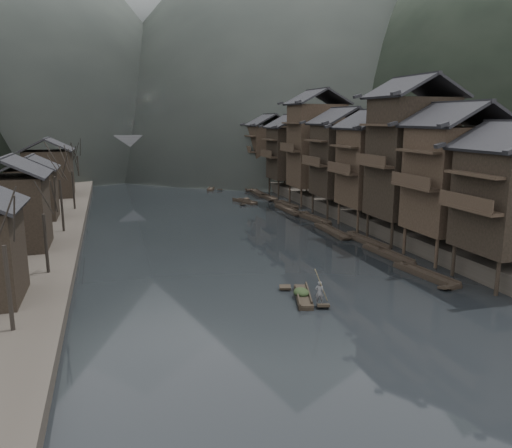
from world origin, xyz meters
name	(u,v)px	position (x,y,z in m)	size (l,w,h in m)	color
water	(264,271)	(0.00, 0.00, 0.00)	(300.00, 300.00, 0.00)	black
right_bank	(385,185)	(35.00, 40.00, 0.90)	(40.00, 200.00, 1.80)	#2D2823
stilt_houses	(350,146)	(17.28, 19.14, 9.02)	(9.00, 67.60, 16.83)	black
left_houses	(27,183)	(-20.50, 20.12, 5.66)	(8.10, 53.20, 8.73)	black
bare_trees	(64,171)	(-17.00, 23.94, 6.46)	(3.87, 72.38, 7.75)	black
moored_sampans	(296,212)	(11.86, 23.38, 0.20)	(3.27, 65.55, 0.47)	black
midriver_boats	(208,188)	(4.87, 49.25, 0.20)	(7.88, 36.14, 0.45)	black
stone_bridge	(165,153)	(0.00, 72.00, 5.11)	(40.00, 6.00, 9.00)	#4C4C4F
hero_sampan	(303,296)	(0.68, -7.12, 0.20)	(2.24, 4.92, 0.43)	black
cargo_heap	(301,288)	(0.62, -6.91, 0.76)	(1.08, 1.41, 0.65)	black
boatman	(319,289)	(1.17, -8.76, 1.23)	(0.58, 0.38, 1.59)	#505052
bamboo_pole	(323,252)	(1.37, -8.76, 3.78)	(0.06, 0.06, 4.63)	#8C7A51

